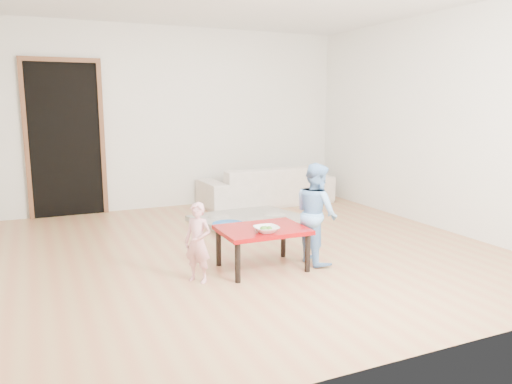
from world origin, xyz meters
TOP-DOWN VIEW (x-y plane):
  - floor at (0.00, 0.00)m, footprint 5.00×5.00m
  - back_wall at (0.00, 2.50)m, footprint 5.00×0.02m
  - right_wall at (2.50, 0.00)m, footprint 0.02×5.00m
  - doorway at (-1.60, 2.48)m, footprint 1.02×0.08m
  - sofa at (1.19, 2.05)m, footprint 2.01×0.82m
  - cushion at (0.96, 1.92)m, footprint 0.47×0.42m
  - red_table at (-0.13, -0.63)m, footprint 0.80×0.60m
  - bowl at (-0.16, -0.79)m, footprint 0.22×0.22m
  - broccoli at (-0.16, -0.79)m, footprint 0.12×0.12m
  - child_pink at (-0.78, -0.70)m, footprint 0.29×0.30m
  - child_blue at (0.43, -0.66)m, footprint 0.37×0.47m
  - basin at (0.04, 0.69)m, footprint 0.39×0.39m
  - blanket at (0.50, 1.15)m, footprint 1.49×1.33m

SIDE VIEW (x-z plane):
  - floor at x=0.00m, z-range -0.01..0.01m
  - blanket at x=0.50m, z-range 0.00..0.06m
  - basin at x=0.04m, z-range 0.00..0.12m
  - red_table at x=-0.13m, z-range 0.00..0.39m
  - sofa at x=1.19m, z-range 0.00..0.58m
  - child_pink at x=-0.78m, z-range 0.00..0.70m
  - bowl at x=-0.16m, z-range 0.39..0.45m
  - broccoli at x=-0.16m, z-range 0.39..0.45m
  - cushion at x=0.96m, z-range 0.38..0.51m
  - child_blue at x=0.43m, z-range 0.00..0.97m
  - doorway at x=-1.60m, z-range -0.03..2.08m
  - back_wall at x=0.00m, z-range 0.00..2.60m
  - right_wall at x=2.50m, z-range 0.00..2.60m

